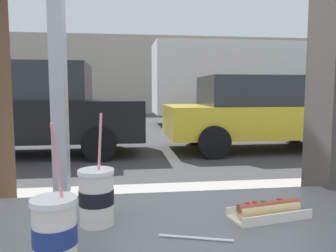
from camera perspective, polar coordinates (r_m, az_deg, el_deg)
name	(u,v)px	position (r m, az deg, el deg)	size (l,w,h in m)	color
ground_plane	(115,139)	(9.27, -8.90, -2.18)	(60.00, 60.00, 0.00)	#424244
sidewalk_strip	(98,239)	(3.05, -11.76, -18.13)	(16.00, 2.80, 0.13)	#B2ADA3
building_facade_far	(119,75)	(19.85, -8.31, 8.51)	(28.00, 1.20, 4.40)	#A89E8E
soda_cup_left	(96,196)	(0.99, -11.96, -11.47)	(0.10, 0.10, 0.32)	silver
soda_cup_right	(55,233)	(0.77, -18.51, -16.73)	(0.09, 0.09, 0.31)	silver
hotdog_tray_far	(269,210)	(1.08, 16.58, -13.40)	(0.25, 0.14, 0.05)	silver
loose_straw	(196,238)	(0.91, 4.67, -18.28)	(0.01, 0.01, 0.19)	white
parked_car_black	(30,109)	(7.37, -22.18, 2.59)	(4.54, 1.90, 1.85)	black
parked_car_yellow	(258,112)	(7.73, 14.90, 2.23)	(4.15, 1.97, 1.61)	gold
box_truck	(242,81)	(13.48, 12.42, 7.39)	(7.20, 2.44, 3.08)	silver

